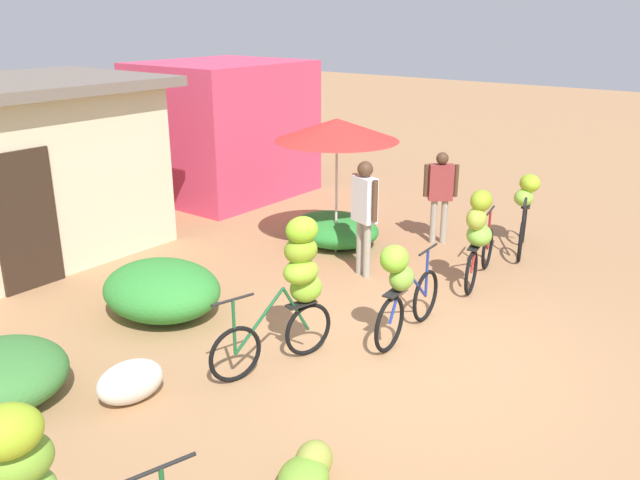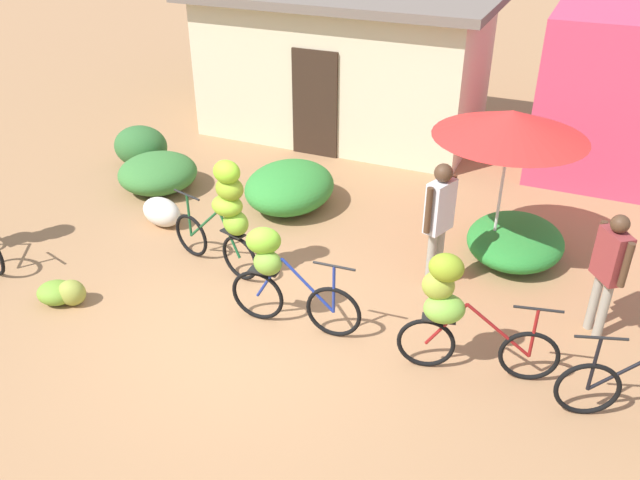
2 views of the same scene
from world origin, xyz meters
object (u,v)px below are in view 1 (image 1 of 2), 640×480
object	(u,v)px
bicycle_near_pile	(296,279)
bicycle_center_loaded	(402,284)
shop_pink	(224,129)
produce_sack	(130,382)
person_vendor	(364,206)
bicycle_by_shop	(479,232)
market_umbrella	(337,130)
banana_pile_on_ground	(307,471)
bicycle_rightmost	(525,205)
person_bystander	(441,189)

from	to	relation	value
bicycle_near_pile	bicycle_center_loaded	world-z (taller)	bicycle_near_pile
shop_pink	produce_sack	distance (m)	8.32
shop_pink	produce_sack	bearing A→B (deg)	-141.61
shop_pink	person_vendor	distance (m)	5.54
bicycle_center_loaded	bicycle_by_shop	world-z (taller)	bicycle_by_shop
market_umbrella	bicycle_near_pile	distance (m)	3.79
shop_pink	bicycle_by_shop	world-z (taller)	shop_pink
banana_pile_on_ground	bicycle_rightmost	bearing A→B (deg)	7.03
shop_pink	bicycle_center_loaded	world-z (taller)	shop_pink
banana_pile_on_ground	person_bystander	distance (m)	6.62
person_vendor	shop_pink	bearing A→B (deg)	66.88
bicycle_near_pile	produce_sack	bearing A→B (deg)	154.78
market_umbrella	person_bystander	distance (m)	2.11
bicycle_center_loaded	banana_pile_on_ground	xyz separation A→B (m)	(-2.72, -0.73, -0.59)
market_umbrella	produce_sack	size ratio (longest dim) A/B	3.16
bicycle_near_pile	person_vendor	size ratio (longest dim) A/B	0.97
shop_pink	bicycle_rightmost	world-z (taller)	shop_pink
person_vendor	bicycle_by_shop	bearing A→B (deg)	-69.46
market_umbrella	person_vendor	size ratio (longest dim) A/B	1.26
shop_pink	bicycle_near_pile	world-z (taller)	shop_pink
bicycle_near_pile	person_vendor	bearing A→B (deg)	17.76
bicycle_by_shop	bicycle_rightmost	bearing A→B (deg)	3.60
bicycle_by_shop	produce_sack	bearing A→B (deg)	162.61
banana_pile_on_ground	person_vendor	distance (m)	4.87
shop_pink	bicycle_near_pile	size ratio (longest dim) A/B	1.88
person_vendor	bicycle_center_loaded	bearing A→B (deg)	-133.95
produce_sack	person_bystander	distance (m)	6.35
bicycle_near_pile	bicycle_center_loaded	size ratio (longest dim) A/B	1.03
market_umbrella	banana_pile_on_ground	distance (m)	6.07
bicycle_near_pile	bicycle_rightmost	size ratio (longest dim) A/B	1.09
produce_sack	person_bystander	xyz separation A→B (m)	(6.31, -0.15, 0.74)
shop_pink	bicycle_by_shop	distance (m)	6.85
banana_pile_on_ground	person_bystander	size ratio (longest dim) A/B	0.44
person_bystander	person_vendor	bearing A→B (deg)	174.69
shop_pink	bicycle_center_loaded	bearing A→B (deg)	-118.90
bicycle_center_loaded	person_vendor	xyz separation A→B (m)	(1.49, 1.54, 0.34)
bicycle_rightmost	person_vendor	distance (m)	3.06
bicycle_center_loaded	bicycle_rightmost	size ratio (longest dim) A/B	1.06
bicycle_by_shop	person_vendor	world-z (taller)	person_vendor
person_bystander	shop_pink	bearing A→B (deg)	88.39
bicycle_by_shop	person_vendor	bearing A→B (deg)	110.54
produce_sack	person_vendor	world-z (taller)	person_vendor
banana_pile_on_ground	produce_sack	bearing A→B (deg)	92.11
bicycle_by_shop	bicycle_rightmost	xyz separation A→B (m)	(2.10, 0.13, -0.11)
bicycle_rightmost	person_bystander	xyz separation A→B (m)	(-0.66, 1.24, 0.23)
market_umbrella	person_bystander	size ratio (longest dim) A/B	1.40
shop_pink	person_bystander	world-z (taller)	shop_pink
bicycle_center_loaded	bicycle_by_shop	xyz separation A→B (m)	(2.07, -0.02, 0.10)
bicycle_center_loaded	person_bystander	distance (m)	3.77
bicycle_rightmost	person_bystander	bearing A→B (deg)	118.09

